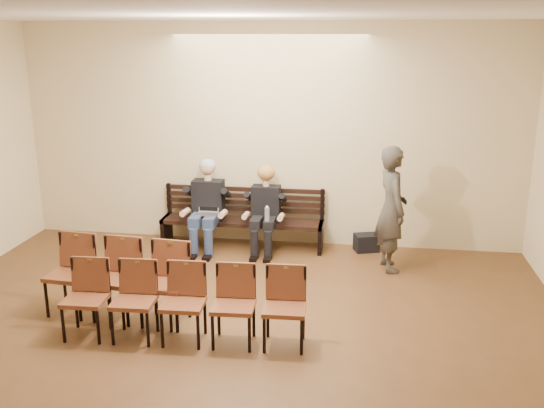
{
  "coord_description": "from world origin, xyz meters",
  "views": [
    {
      "loc": [
        1.46,
        -4.38,
        3.34
      ],
      "look_at": [
        0.19,
        4.05,
        0.91
      ],
      "focal_mm": 40.0,
      "sensor_mm": 36.0,
      "label": 1
    }
  ],
  "objects_px": {
    "bench": "(242,233)",
    "bag": "(366,243)",
    "seated_woman": "(265,212)",
    "water_bottle": "(267,222)",
    "chair_row_back": "(183,304)",
    "passerby": "(392,200)",
    "seated_man": "(207,204)",
    "laptop": "(207,217)",
    "chair_row_front": "(116,280)"
  },
  "relations": [
    {
      "from": "laptop",
      "to": "chair_row_back",
      "type": "bearing_deg",
      "value": -90.45
    },
    {
      "from": "seated_woman",
      "to": "chair_row_back",
      "type": "distance_m",
      "value": 3.04
    },
    {
      "from": "bench",
      "to": "seated_woman",
      "type": "height_order",
      "value": "seated_woman"
    },
    {
      "from": "passerby",
      "to": "chair_row_back",
      "type": "distance_m",
      "value": 3.49
    },
    {
      "from": "bench",
      "to": "bag",
      "type": "relative_size",
      "value": 7.08
    },
    {
      "from": "chair_row_front",
      "to": "chair_row_back",
      "type": "height_order",
      "value": "chair_row_front"
    },
    {
      "from": "water_bottle",
      "to": "chair_row_back",
      "type": "xyz_separation_m",
      "value": [
        -0.51,
        -2.71,
        -0.13
      ]
    },
    {
      "from": "bag",
      "to": "bench",
      "type": "bearing_deg",
      "value": -177.1
    },
    {
      "from": "seated_woman",
      "to": "chair_row_back",
      "type": "height_order",
      "value": "seated_woman"
    },
    {
      "from": "seated_man",
      "to": "chair_row_front",
      "type": "xyz_separation_m",
      "value": [
        -0.45,
        -2.57,
        -0.24
      ]
    },
    {
      "from": "water_bottle",
      "to": "chair_row_front",
      "type": "relative_size",
      "value": 0.14
    },
    {
      "from": "bench",
      "to": "seated_woman",
      "type": "bearing_deg",
      "value": -16.97
    },
    {
      "from": "water_bottle",
      "to": "passerby",
      "type": "xyz_separation_m",
      "value": [
        1.83,
        -0.18,
        0.48
      ]
    },
    {
      "from": "bench",
      "to": "passerby",
      "type": "height_order",
      "value": "passerby"
    },
    {
      "from": "seated_man",
      "to": "water_bottle",
      "type": "height_order",
      "value": "seated_man"
    },
    {
      "from": "seated_man",
      "to": "laptop",
      "type": "height_order",
      "value": "seated_man"
    },
    {
      "from": "passerby",
      "to": "bench",
      "type": "bearing_deg",
      "value": 59.88
    },
    {
      "from": "seated_woman",
      "to": "bag",
      "type": "bearing_deg",
      "value": 7.91
    },
    {
      "from": "bag",
      "to": "chair_row_back",
      "type": "bearing_deg",
      "value": -121.96
    },
    {
      "from": "bag",
      "to": "chair_row_front",
      "type": "distance_m",
      "value": 4.08
    },
    {
      "from": "bench",
      "to": "passerby",
      "type": "bearing_deg",
      "value": -14.63
    },
    {
      "from": "bench",
      "to": "seated_man",
      "type": "bearing_deg",
      "value": -167.35
    },
    {
      "from": "chair_row_front",
      "to": "chair_row_back",
      "type": "distance_m",
      "value": 1.05
    },
    {
      "from": "seated_man",
      "to": "seated_woman",
      "type": "bearing_deg",
      "value": 0.0
    },
    {
      "from": "seated_woman",
      "to": "passerby",
      "type": "height_order",
      "value": "passerby"
    },
    {
      "from": "seated_man",
      "to": "bag",
      "type": "height_order",
      "value": "seated_man"
    },
    {
      "from": "passerby",
      "to": "chair_row_front",
      "type": "relative_size",
      "value": 1.2
    },
    {
      "from": "seated_man",
      "to": "chair_row_back",
      "type": "distance_m",
      "value": 3.06
    },
    {
      "from": "seated_woman",
      "to": "chair_row_back",
      "type": "xyz_separation_m",
      "value": [
        -0.43,
        -3.01,
        -0.19
      ]
    },
    {
      "from": "chair_row_front",
      "to": "chair_row_back",
      "type": "bearing_deg",
      "value": -20.03
    },
    {
      "from": "seated_woman",
      "to": "chair_row_front",
      "type": "relative_size",
      "value": 0.73
    },
    {
      "from": "water_bottle",
      "to": "chair_row_front",
      "type": "bearing_deg",
      "value": -122.81
    },
    {
      "from": "bag",
      "to": "laptop",
      "type": "bearing_deg",
      "value": -171.21
    },
    {
      "from": "bag",
      "to": "chair_row_front",
      "type": "height_order",
      "value": "chair_row_front"
    },
    {
      "from": "laptop",
      "to": "water_bottle",
      "type": "relative_size",
      "value": 1.34
    },
    {
      "from": "chair_row_front",
      "to": "laptop",
      "type": "bearing_deg",
      "value": 83.17
    },
    {
      "from": "water_bottle",
      "to": "laptop",
      "type": "bearing_deg",
      "value": 171.95
    },
    {
      "from": "bench",
      "to": "passerby",
      "type": "xyz_separation_m",
      "value": [
        2.3,
        -0.6,
        0.82
      ]
    },
    {
      "from": "seated_woman",
      "to": "chair_row_front",
      "type": "height_order",
      "value": "seated_woman"
    },
    {
      "from": "bench",
      "to": "seated_man",
      "type": "distance_m",
      "value": 0.74
    },
    {
      "from": "seated_woman",
      "to": "passerby",
      "type": "distance_m",
      "value": 2.01
    },
    {
      "from": "water_bottle",
      "to": "seated_man",
      "type": "bearing_deg",
      "value": 163.44
    },
    {
      "from": "seated_woman",
      "to": "water_bottle",
      "type": "height_order",
      "value": "seated_woman"
    },
    {
      "from": "seated_woman",
      "to": "bench",
      "type": "bearing_deg",
      "value": 163.03
    },
    {
      "from": "laptop",
      "to": "chair_row_front",
      "type": "xyz_separation_m",
      "value": [
        -0.49,
        -2.4,
        -0.08
      ]
    },
    {
      "from": "laptop",
      "to": "seated_woman",
      "type": "bearing_deg",
      "value": 0.67
    },
    {
      "from": "bench",
      "to": "water_bottle",
      "type": "distance_m",
      "value": 0.72
    },
    {
      "from": "seated_woman",
      "to": "laptop",
      "type": "bearing_deg",
      "value": -169.67
    },
    {
      "from": "bench",
      "to": "seated_woman",
      "type": "distance_m",
      "value": 0.58
    },
    {
      "from": "seated_man",
      "to": "bag",
      "type": "relative_size",
      "value": 3.93
    }
  ]
}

